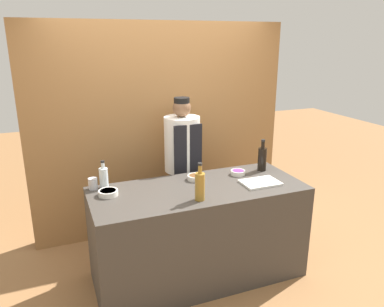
{
  "coord_description": "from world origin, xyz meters",
  "views": [
    {
      "loc": [
        -1.21,
        -2.91,
        2.22
      ],
      "look_at": [
        0.0,
        0.16,
        1.2
      ],
      "focal_mm": 35.0,
      "sensor_mm": 36.0,
      "label": 1
    }
  ],
  "objects_px": {
    "sauce_bowl_purple": "(238,172)",
    "sauce_bowl_yellow": "(108,193)",
    "cutting_board": "(260,183)",
    "bottle_vinegar": "(200,186)",
    "bottle_clear": "(104,177)",
    "bottle_soy": "(262,158)",
    "cup_steel": "(93,184)",
    "sauce_bowl_brown": "(196,177)",
    "chef_center": "(182,167)"
  },
  "relations": [
    {
      "from": "sauce_bowl_purple",
      "to": "sauce_bowl_yellow",
      "type": "height_order",
      "value": "sauce_bowl_yellow"
    },
    {
      "from": "sauce_bowl_yellow",
      "to": "cutting_board",
      "type": "relative_size",
      "value": 0.49
    },
    {
      "from": "bottle_vinegar",
      "to": "bottle_clear",
      "type": "distance_m",
      "value": 0.9
    },
    {
      "from": "bottle_soy",
      "to": "cup_steel",
      "type": "distance_m",
      "value": 1.69
    },
    {
      "from": "bottle_soy",
      "to": "bottle_vinegar",
      "type": "bearing_deg",
      "value": -153.04
    },
    {
      "from": "cutting_board",
      "to": "cup_steel",
      "type": "relative_size",
      "value": 3.36
    },
    {
      "from": "sauce_bowl_yellow",
      "to": "bottle_clear",
      "type": "distance_m",
      "value": 0.2
    },
    {
      "from": "sauce_bowl_yellow",
      "to": "sauce_bowl_purple",
      "type": "bearing_deg",
      "value": 1.93
    },
    {
      "from": "sauce_bowl_purple",
      "to": "sauce_bowl_brown",
      "type": "height_order",
      "value": "sauce_bowl_brown"
    },
    {
      "from": "sauce_bowl_purple",
      "to": "cutting_board",
      "type": "height_order",
      "value": "sauce_bowl_purple"
    },
    {
      "from": "bottle_clear",
      "to": "sauce_bowl_yellow",
      "type": "bearing_deg",
      "value": -88.6
    },
    {
      "from": "cutting_board",
      "to": "cup_steel",
      "type": "xyz_separation_m",
      "value": [
        -1.47,
        0.44,
        0.04
      ]
    },
    {
      "from": "sauce_bowl_brown",
      "to": "sauce_bowl_purple",
      "type": "bearing_deg",
      "value": -3.39
    },
    {
      "from": "chef_center",
      "to": "sauce_bowl_brown",
      "type": "bearing_deg",
      "value": -95.21
    },
    {
      "from": "bottle_soy",
      "to": "bottle_clear",
      "type": "relative_size",
      "value": 1.26
    },
    {
      "from": "bottle_vinegar",
      "to": "bottle_soy",
      "type": "height_order",
      "value": "same"
    },
    {
      "from": "sauce_bowl_yellow",
      "to": "cutting_board",
      "type": "height_order",
      "value": "sauce_bowl_yellow"
    },
    {
      "from": "sauce_bowl_brown",
      "to": "sauce_bowl_yellow",
      "type": "height_order",
      "value": "sauce_bowl_yellow"
    },
    {
      "from": "cup_steel",
      "to": "chef_center",
      "type": "distance_m",
      "value": 1.06
    },
    {
      "from": "bottle_vinegar",
      "to": "sauce_bowl_purple",
      "type": "bearing_deg",
      "value": 35.46
    },
    {
      "from": "sauce_bowl_brown",
      "to": "bottle_soy",
      "type": "xyz_separation_m",
      "value": [
        0.73,
        0.0,
        0.1
      ]
    },
    {
      "from": "bottle_soy",
      "to": "bottle_clear",
      "type": "height_order",
      "value": "bottle_soy"
    },
    {
      "from": "bottle_vinegar",
      "to": "chef_center",
      "type": "height_order",
      "value": "chef_center"
    },
    {
      "from": "bottle_clear",
      "to": "chef_center",
      "type": "height_order",
      "value": "chef_center"
    },
    {
      "from": "sauce_bowl_purple",
      "to": "chef_center",
      "type": "height_order",
      "value": "chef_center"
    },
    {
      "from": "chef_center",
      "to": "sauce_bowl_yellow",
      "type": "bearing_deg",
      "value": -147.61
    },
    {
      "from": "sauce_bowl_purple",
      "to": "cup_steel",
      "type": "distance_m",
      "value": 1.4
    },
    {
      "from": "bottle_soy",
      "to": "cup_steel",
      "type": "bearing_deg",
      "value": 175.77
    },
    {
      "from": "bottle_vinegar",
      "to": "bottle_soy",
      "type": "relative_size",
      "value": 1.0
    },
    {
      "from": "sauce_bowl_purple",
      "to": "sauce_bowl_yellow",
      "type": "relative_size",
      "value": 0.85
    },
    {
      "from": "cutting_board",
      "to": "bottle_vinegar",
      "type": "distance_m",
      "value": 0.69
    },
    {
      "from": "sauce_bowl_purple",
      "to": "cup_steel",
      "type": "relative_size",
      "value": 1.39
    },
    {
      "from": "cup_steel",
      "to": "sauce_bowl_purple",
      "type": "bearing_deg",
      "value": -6.23
    },
    {
      "from": "sauce_bowl_purple",
      "to": "bottle_vinegar",
      "type": "distance_m",
      "value": 0.73
    },
    {
      "from": "sauce_bowl_purple",
      "to": "bottle_clear",
      "type": "relative_size",
      "value": 0.55
    },
    {
      "from": "cutting_board",
      "to": "bottle_soy",
      "type": "xyz_separation_m",
      "value": [
        0.21,
        0.32,
        0.12
      ]
    },
    {
      "from": "sauce_bowl_brown",
      "to": "cup_steel",
      "type": "distance_m",
      "value": 0.95
    },
    {
      "from": "sauce_bowl_yellow",
      "to": "bottle_clear",
      "type": "height_order",
      "value": "bottle_clear"
    },
    {
      "from": "bottle_vinegar",
      "to": "bottle_clear",
      "type": "height_order",
      "value": "bottle_vinegar"
    },
    {
      "from": "cutting_board",
      "to": "cup_steel",
      "type": "distance_m",
      "value": 1.54
    },
    {
      "from": "bottle_vinegar",
      "to": "cup_steel",
      "type": "relative_size",
      "value": 3.16
    },
    {
      "from": "cutting_board",
      "to": "sauce_bowl_brown",
      "type": "bearing_deg",
      "value": 149.06
    },
    {
      "from": "sauce_bowl_purple",
      "to": "chef_center",
      "type": "xyz_separation_m",
      "value": [
        -0.4,
        0.52,
        -0.06
      ]
    },
    {
      "from": "sauce_bowl_yellow",
      "to": "cup_steel",
      "type": "xyz_separation_m",
      "value": [
        -0.1,
        0.2,
        0.03
      ]
    },
    {
      "from": "bottle_vinegar",
      "to": "bottle_clear",
      "type": "xyz_separation_m",
      "value": [
        -0.71,
        0.56,
        -0.03
      ]
    },
    {
      "from": "sauce_bowl_yellow",
      "to": "bottle_vinegar",
      "type": "xyz_separation_m",
      "value": [
        0.7,
        -0.38,
        0.1
      ]
    },
    {
      "from": "cutting_board",
      "to": "chef_center",
      "type": "bearing_deg",
      "value": 120.73
    },
    {
      "from": "sauce_bowl_purple",
      "to": "sauce_bowl_brown",
      "type": "relative_size",
      "value": 0.92
    },
    {
      "from": "cutting_board",
      "to": "bottle_vinegar",
      "type": "bearing_deg",
      "value": -169.04
    },
    {
      "from": "sauce_bowl_yellow",
      "to": "cutting_board",
      "type": "xyz_separation_m",
      "value": [
        1.37,
        -0.25,
        -0.02
      ]
    }
  ]
}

